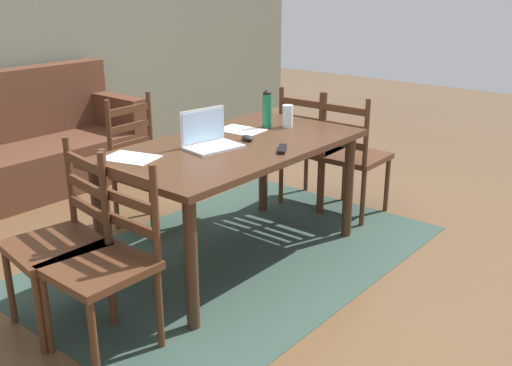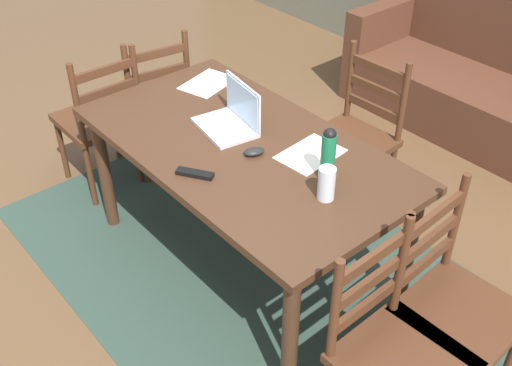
{
  "view_description": "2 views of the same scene",
  "coord_description": "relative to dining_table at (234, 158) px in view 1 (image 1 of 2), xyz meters",
  "views": [
    {
      "loc": [
        -2.63,
        -2.35,
        1.75
      ],
      "look_at": [
        0.11,
        -0.09,
        0.51
      ],
      "focal_mm": 41.64,
      "sensor_mm": 36.0,
      "label": 1
    },
    {
      "loc": [
        1.91,
        -1.54,
        2.35
      ],
      "look_at": [
        0.01,
        0.08,
        0.5
      ],
      "focal_mm": 42.84,
      "sensor_mm": 36.0,
      "label": 2
    }
  ],
  "objects": [
    {
      "name": "couch",
      "position": [
        -0.07,
        2.26,
        -0.32
      ],
      "size": [
        1.8,
        0.8,
        1.0
      ],
      "color": "#512D1E",
      "rests_on": "ground"
    },
    {
      "name": "drinking_glass",
      "position": [
        0.55,
        -0.0,
        0.17
      ],
      "size": [
        0.07,
        0.07,
        0.15
      ],
      "primitive_type": "cylinder",
      "color": "silver",
      "rests_on": "dining_table"
    },
    {
      "name": "chair_right_near",
      "position": [
        1.13,
        -0.18,
        -0.22
      ],
      "size": [
        0.45,
        0.45,
        0.95
      ],
      "color": "#4C2B19",
      "rests_on": "ground"
    },
    {
      "name": "water_bottle",
      "position": [
        0.46,
        0.1,
        0.23
      ],
      "size": [
        0.06,
        0.06,
        0.25
      ],
      "color": "#197247",
      "rests_on": "dining_table"
    },
    {
      "name": "paper_stack_right",
      "position": [
        0.28,
        0.18,
        0.09
      ],
      "size": [
        0.23,
        0.31,
        0.0
      ],
      "primitive_type": "cube",
      "rotation": [
        0.0,
        0.0,
        0.08
      ],
      "color": "white",
      "rests_on": "dining_table"
    },
    {
      "name": "computer_mouse",
      "position": [
        0.11,
        -0.02,
        0.11
      ],
      "size": [
        0.09,
        0.11,
        0.03
      ],
      "primitive_type": "ellipsoid",
      "rotation": [
        0.0,
        0.0,
        -0.36
      ],
      "color": "black",
      "rests_on": "dining_table"
    },
    {
      "name": "chair_left_far",
      "position": [
        -1.13,
        0.18,
        -0.22
      ],
      "size": [
        0.5,
        0.5,
        0.95
      ],
      "color": "#4C2B19",
      "rests_on": "ground"
    },
    {
      "name": "dining_table",
      "position": [
        0.0,
        0.0,
        0.0
      ],
      "size": [
        1.68,
        0.92,
        0.77
      ],
      "color": "#422819",
      "rests_on": "ground"
    },
    {
      "name": "paper_stack_left",
      "position": [
        -0.6,
        0.25,
        0.09
      ],
      "size": [
        0.28,
        0.34,
        0.0
      ],
      "primitive_type": "cube",
      "rotation": [
        0.0,
        0.0,
        0.28
      ],
      "color": "white",
      "rests_on": "dining_table"
    },
    {
      "name": "chair_far_head",
      "position": [
        -0.0,
        0.83,
        -0.22
      ],
      "size": [
        0.46,
        0.46,
        0.95
      ],
      "color": "#4C2B19",
      "rests_on": "ground"
    },
    {
      "name": "tv_remote",
      "position": [
        0.06,
        -0.32,
        0.1
      ],
      "size": [
        0.17,
        0.13,
        0.02
      ],
      "primitive_type": "cube",
      "rotation": [
        0.0,
        0.0,
        2.13
      ],
      "color": "black",
      "rests_on": "dining_table"
    },
    {
      "name": "area_rug",
      "position": [
        0.0,
        0.0,
        -0.68
      ],
      "size": [
        2.66,
        1.77,
        0.01
      ],
      "primitive_type": "cube",
      "color": "#2D4238",
      "rests_on": "ground"
    },
    {
      "name": "chair_left_near",
      "position": [
        -1.13,
        -0.18,
        -0.22
      ],
      "size": [
        0.44,
        0.44,
        0.95
      ],
      "color": "#4C2B19",
      "rests_on": "ground"
    },
    {
      "name": "chair_right_far",
      "position": [
        1.13,
        0.18,
        -0.22
      ],
      "size": [
        0.46,
        0.46,
        0.95
      ],
      "color": "#4C2B19",
      "rests_on": "ground"
    },
    {
      "name": "ground_plane",
      "position": [
        0.0,
        0.0,
        -0.68
      ],
      "size": [
        14.0,
        14.0,
        0.0
      ],
      "primitive_type": "plane",
      "color": "brown"
    },
    {
      "name": "laptop",
      "position": [
        -0.15,
        0.07,
        0.15
      ],
      "size": [
        0.35,
        0.27,
        0.23
      ],
      "color": "silver",
      "rests_on": "dining_table"
    }
  ]
}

